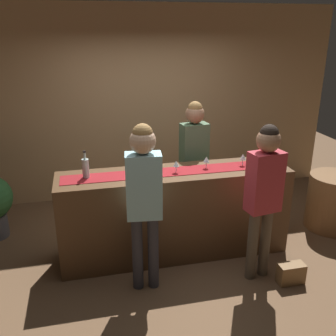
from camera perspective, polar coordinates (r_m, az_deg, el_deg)
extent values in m
plane|color=brown|center=(4.72, 0.99, -12.43)|extent=(10.00, 10.00, 0.00)
cube|color=tan|center=(5.94, -3.40, 9.56)|extent=(6.00, 0.12, 2.90)
cube|color=#543821|center=(4.46, 1.03, -6.80)|extent=(2.63, 0.60, 1.04)
cube|color=maroon|center=(4.25, 1.07, -0.51)|extent=(2.50, 0.28, 0.01)
cylinder|color=brown|center=(4.61, 13.75, 1.91)|extent=(0.07, 0.07, 0.21)
cylinder|color=brown|center=(4.56, 13.89, 3.61)|extent=(0.03, 0.03, 0.08)
cylinder|color=black|center=(4.55, 13.94, 4.17)|extent=(0.03, 0.03, 0.02)
cylinder|color=#B2C6C1|center=(4.13, -12.26, -0.09)|extent=(0.07, 0.07, 0.21)
cylinder|color=#B2C6C1|center=(4.09, -12.41, 1.79)|extent=(0.03, 0.03, 0.08)
cylinder|color=black|center=(4.07, -12.46, 2.41)|extent=(0.03, 0.03, 0.02)
cylinder|color=silver|center=(4.36, 5.74, -0.06)|extent=(0.06, 0.06, 0.00)
cylinder|color=silver|center=(4.35, 5.75, 0.43)|extent=(0.01, 0.01, 0.08)
cone|color=silver|center=(4.33, 5.79, 1.30)|extent=(0.07, 0.07, 0.06)
cylinder|color=silver|center=(4.21, 1.26, -0.74)|extent=(0.06, 0.06, 0.00)
cylinder|color=silver|center=(4.19, 1.26, -0.23)|extent=(0.01, 0.01, 0.08)
cone|color=silver|center=(4.17, 1.27, 0.67)|extent=(0.07, 0.07, 0.06)
cylinder|color=silver|center=(4.51, 11.09, 0.35)|extent=(0.06, 0.06, 0.00)
cylinder|color=silver|center=(4.50, 11.12, 0.82)|extent=(0.01, 0.01, 0.08)
cone|color=silver|center=(4.48, 11.18, 1.67)|extent=(0.07, 0.07, 0.06)
cylinder|color=#26262B|center=(5.14, 4.57, -4.52)|extent=(0.11, 0.11, 0.80)
cylinder|color=#26262B|center=(5.08, 2.92, -4.79)|extent=(0.11, 0.11, 0.80)
cube|color=#4C6B4C|center=(4.85, 3.94, 3.03)|extent=(0.36, 0.24, 0.63)
sphere|color=#9E7051|center=(4.74, 4.06, 8.08)|extent=(0.24, 0.24, 0.24)
sphere|color=olive|center=(4.73, 4.08, 8.86)|extent=(0.19, 0.19, 0.19)
cylinder|color=brown|center=(4.18, 12.55, -11.24)|extent=(0.11, 0.11, 0.79)
cylinder|color=brown|center=(4.27, 14.36, -10.74)|extent=(0.11, 0.11, 0.79)
cube|color=#B7333D|center=(3.91, 14.30, -2.05)|extent=(0.37, 0.25, 0.63)
sphere|color=#9E7051|center=(3.77, 14.86, 4.03)|extent=(0.24, 0.24, 0.24)
sphere|color=black|center=(3.76, 14.95, 4.99)|extent=(0.19, 0.19, 0.19)
cylinder|color=#33333D|center=(3.95, -4.60, -12.59)|extent=(0.11, 0.11, 0.82)
cylinder|color=#33333D|center=(3.96, -2.23, -12.48)|extent=(0.11, 0.11, 0.82)
cube|color=#99D1E0|center=(3.61, -3.65, -2.74)|extent=(0.36, 0.24, 0.65)
sphere|color=#DBAD89|center=(3.46, -3.82, 4.07)|extent=(0.24, 0.24, 0.24)
sphere|color=olive|center=(3.45, -3.84, 5.14)|extent=(0.19, 0.19, 0.19)
cylinder|color=brown|center=(5.55, 23.56, -4.65)|extent=(0.68, 0.68, 0.74)
cube|color=olive|center=(4.37, 17.98, -14.82)|extent=(0.28, 0.14, 0.22)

